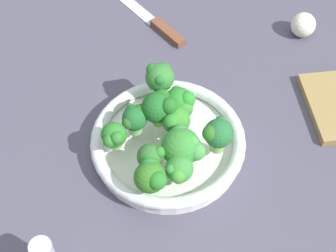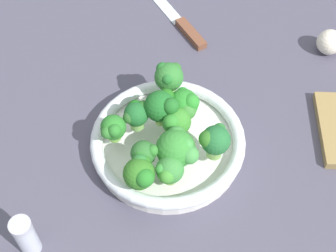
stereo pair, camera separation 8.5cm
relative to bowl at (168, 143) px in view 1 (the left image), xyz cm
name	(u,v)px [view 1 (the left image)]	position (x,y,z in cm)	size (l,w,h in cm)	color
ground_plane	(183,138)	(3.16, 2.99, -3.33)	(130.00, 130.00, 2.50)	#4A4859
bowl	(168,143)	(0.00, 0.00, 0.00)	(27.68, 27.68, 4.08)	white
broccoli_floret_0	(160,77)	(-0.44, 10.02, 6.38)	(5.32, 5.44, 7.11)	#7DC15B
broccoli_floret_1	(175,121)	(1.26, 0.62, 5.42)	(5.02, 5.13, 5.90)	#7CBD53
broccoli_floret_2	(134,118)	(-5.62, 2.12, 5.36)	(4.57, 4.84, 5.62)	#82B95E
broccoli_floret_3	(183,146)	(1.88, -5.04, 5.88)	(7.18, 6.81, 7.06)	#9FCD67
broccoli_floret_4	(180,103)	(2.66, 4.42, 5.48)	(5.55, 6.73, 6.27)	#93CC6D
broccoli_floret_5	(151,176)	(-3.77, -9.93, 5.61)	(5.23, 5.95, 6.08)	#75C44F
broccoli_floret_6	(159,106)	(-1.22, 3.27, 6.66)	(6.14, 5.58, 7.48)	#92C05A
broccoli_floret_7	(217,134)	(7.94, -3.27, 6.07)	(5.39, 5.30, 6.72)	#88B85E
broccoli_floret_8	(179,169)	(0.77, -8.93, 5.30)	(4.61, 5.33, 5.55)	#82B751
broccoli_floret_9	(114,136)	(-9.30, -1.20, 5.06)	(4.44, 4.88, 5.33)	#79B44C
broccoli_floret_10	(150,158)	(-3.58, -6.25, 5.24)	(4.77, 4.59, 5.54)	#78BE5D
knife	(154,22)	(0.46, 33.86, -1.53)	(16.71, 23.49, 1.50)	silver
garlic_bulb	(303,25)	(32.09, 27.04, 0.58)	(5.32, 5.32, 5.32)	#F1E5CE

